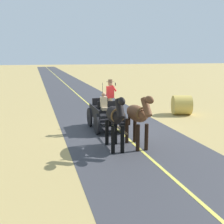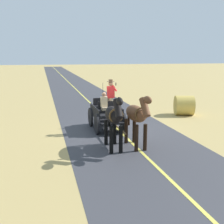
% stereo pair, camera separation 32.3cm
% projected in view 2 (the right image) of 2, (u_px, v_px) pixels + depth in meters
% --- Properties ---
extents(ground_plane, '(200.00, 200.00, 0.00)m').
position_uv_depth(ground_plane, '(117.00, 129.00, 14.00)').
color(ground_plane, tan).
extents(road_surface, '(5.44, 160.00, 0.01)m').
position_uv_depth(road_surface, '(117.00, 129.00, 14.00)').
color(road_surface, '#38383D').
rests_on(road_surface, ground).
extents(road_centre_stripe, '(0.12, 160.00, 0.00)m').
position_uv_depth(road_centre_stripe, '(117.00, 129.00, 14.00)').
color(road_centre_stripe, '#DBCC4C').
rests_on(road_centre_stripe, road_surface).
extents(horse_drawn_carriage, '(1.45, 4.51, 2.50)m').
position_uv_depth(horse_drawn_carriage, '(107.00, 113.00, 13.75)').
color(horse_drawn_carriage, black).
rests_on(horse_drawn_carriage, ground).
extents(horse_near_side, '(0.67, 2.14, 2.21)m').
position_uv_depth(horse_near_side, '(137.00, 115.00, 10.91)').
color(horse_near_side, brown).
rests_on(horse_near_side, ground).
extents(horse_off_side, '(0.63, 2.13, 2.21)m').
position_uv_depth(horse_off_side, '(114.00, 117.00, 10.67)').
color(horse_off_side, black).
rests_on(horse_off_side, ground).
extents(hay_bale, '(1.39, 1.46, 1.20)m').
position_uv_depth(hay_bale, '(184.00, 105.00, 17.14)').
color(hay_bale, gold).
rests_on(hay_bale, ground).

